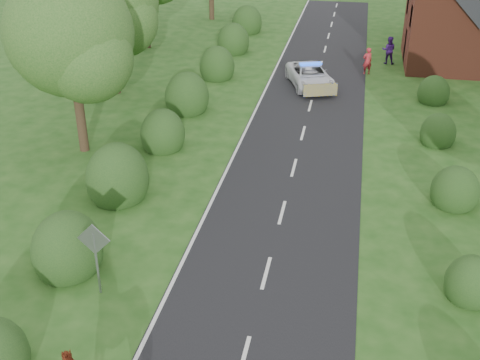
% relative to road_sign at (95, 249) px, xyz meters
% --- Properties ---
extents(ground, '(120.00, 120.00, 0.00)m').
position_rel_road_sign_xyz_m(ground, '(5.00, -2.00, -1.65)').
color(ground, '#1F4C16').
extents(road, '(6.00, 70.00, 0.02)m').
position_rel_road_sign_xyz_m(road, '(5.00, 13.00, -1.64)').
color(road, black).
rests_on(road, ground).
extents(road_markings, '(4.96, 70.00, 0.01)m').
position_rel_road_sign_xyz_m(road_markings, '(3.40, 10.93, -1.63)').
color(road_markings, white).
rests_on(road_markings, road).
extents(hedgerow_left, '(2.75, 50.41, 3.00)m').
position_rel_road_sign_xyz_m(hedgerow_left, '(-1.51, 9.69, -0.91)').
color(hedgerow_left, '#1E421B').
rests_on(hedgerow_left, ground).
extents(hedgerow_right, '(2.10, 45.78, 2.10)m').
position_rel_road_sign_xyz_m(hedgerow_right, '(11.60, 9.21, -1.10)').
color(hedgerow_right, '#1E421B').
rests_on(hedgerow_right, ground).
extents(tree_left_a, '(5.74, 5.60, 8.38)m').
position_rel_road_sign_xyz_m(tree_left_a, '(-4.75, 9.86, 3.69)').
color(tree_left_a, '#332316').
rests_on(tree_left_a, ground).
extents(tree_left_b, '(5.74, 5.60, 8.07)m').
position_rel_road_sign_xyz_m(tree_left_b, '(-6.25, 17.86, 3.39)').
color(tree_left_b, '#332316').
rests_on(tree_left_b, ground).
extents(road_sign, '(1.06, 0.08, 2.53)m').
position_rel_road_sign_xyz_m(road_sign, '(0.00, 0.00, 0.00)').
color(road_sign, gray).
rests_on(road_sign, ground).
extents(house, '(8.00, 7.40, 9.17)m').
position_rel_road_sign_xyz_m(house, '(14.49, 28.00, 2.13)').
color(house, brown).
rests_on(house, ground).
extents(police_van, '(3.69, 5.31, 1.49)m').
position_rel_road_sign_xyz_m(police_van, '(4.65, 21.38, -0.98)').
color(police_van, silver).
rests_on(police_van, ground).
extents(pedestrian_red, '(0.75, 0.64, 1.73)m').
position_rel_road_sign_xyz_m(pedestrian_red, '(8.03, 24.60, -0.79)').
color(pedestrian_red, '#B62830').
rests_on(pedestrian_red, ground).
extents(pedestrian_purple, '(0.94, 0.76, 1.86)m').
position_rel_road_sign_xyz_m(pedestrian_purple, '(9.43, 27.24, -0.72)').
color(pedestrian_purple, '#321359').
rests_on(pedestrian_purple, ground).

